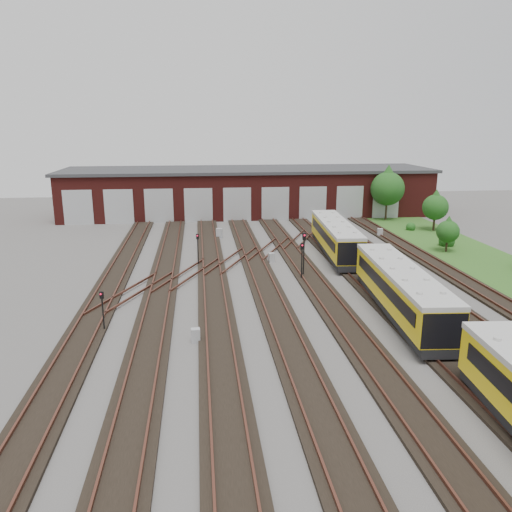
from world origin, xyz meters
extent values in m
plane|color=#44413F|center=(0.00, 0.00, 0.00)|extent=(120.00, 120.00, 0.00)
cube|color=black|center=(-14.00, 0.00, 0.09)|extent=(2.40, 70.00, 0.18)
cube|color=brown|center=(-14.72, 0.00, 0.26)|extent=(0.10, 70.00, 0.15)
cube|color=brown|center=(-13.28, 0.00, 0.26)|extent=(0.10, 70.00, 0.15)
cube|color=black|center=(-10.00, 0.00, 0.09)|extent=(2.40, 70.00, 0.18)
cube|color=brown|center=(-10.72, 0.00, 0.26)|extent=(0.10, 70.00, 0.15)
cube|color=brown|center=(-9.28, 0.00, 0.26)|extent=(0.10, 70.00, 0.15)
cube|color=black|center=(-6.00, 0.00, 0.09)|extent=(2.40, 70.00, 0.18)
cube|color=brown|center=(-6.72, 0.00, 0.26)|extent=(0.10, 70.00, 0.15)
cube|color=brown|center=(-5.28, 0.00, 0.26)|extent=(0.10, 70.00, 0.15)
cube|color=black|center=(-2.00, 0.00, 0.09)|extent=(2.40, 70.00, 0.18)
cube|color=brown|center=(-2.72, 0.00, 0.26)|extent=(0.10, 70.00, 0.15)
cube|color=brown|center=(-1.28, 0.00, 0.26)|extent=(0.10, 70.00, 0.15)
cube|color=black|center=(2.00, 0.00, 0.09)|extent=(2.40, 70.00, 0.18)
cube|color=brown|center=(1.28, 0.00, 0.26)|extent=(0.10, 70.00, 0.15)
cube|color=brown|center=(2.72, 0.00, 0.26)|extent=(0.10, 70.00, 0.15)
cube|color=black|center=(6.00, 0.00, 0.09)|extent=(2.40, 70.00, 0.18)
cube|color=brown|center=(5.28, 0.00, 0.26)|extent=(0.10, 70.00, 0.15)
cube|color=brown|center=(6.72, 0.00, 0.26)|extent=(0.10, 70.00, 0.15)
cube|color=black|center=(10.00, 0.00, 0.09)|extent=(2.40, 70.00, 0.18)
cube|color=brown|center=(9.28, 0.00, 0.26)|extent=(0.10, 70.00, 0.15)
cube|color=brown|center=(10.72, 0.00, 0.26)|extent=(0.10, 70.00, 0.15)
cube|color=black|center=(14.00, 0.00, 0.09)|extent=(2.40, 70.00, 0.18)
cube|color=brown|center=(13.28, 0.00, 0.26)|extent=(0.10, 70.00, 0.15)
cube|color=brown|center=(-8.00, 10.00, 0.26)|extent=(5.40, 9.62, 0.15)
cube|color=brown|center=(-4.00, 14.00, 0.26)|extent=(5.40, 9.62, 0.15)
cube|color=brown|center=(0.00, 18.00, 0.26)|extent=(5.40, 9.62, 0.15)
cube|color=brown|center=(-12.00, 6.00, 0.26)|extent=(5.40, 9.62, 0.15)
cube|color=brown|center=(4.00, 22.00, 0.26)|extent=(5.40, 9.62, 0.15)
cube|color=#4F1613|center=(0.00, 40.00, 3.00)|extent=(50.00, 12.00, 6.00)
cube|color=#323335|center=(0.00, 40.00, 6.15)|extent=(51.00, 12.50, 0.40)
cube|color=#AAADB0|center=(-22.00, 33.98, 2.20)|extent=(3.60, 0.12, 4.40)
cube|color=#AAADB0|center=(-17.00, 33.98, 2.20)|extent=(3.60, 0.12, 4.40)
cube|color=#AAADB0|center=(-12.00, 33.98, 2.20)|extent=(3.60, 0.12, 4.40)
cube|color=#AAADB0|center=(-7.00, 33.98, 2.20)|extent=(3.60, 0.12, 4.40)
cube|color=#AAADB0|center=(-2.00, 33.98, 2.20)|extent=(3.60, 0.12, 4.40)
cube|color=#AAADB0|center=(3.00, 33.98, 2.20)|extent=(3.60, 0.12, 4.40)
cube|color=#AAADB0|center=(8.00, 33.98, 2.20)|extent=(3.60, 0.12, 4.40)
cube|color=#AAADB0|center=(13.00, 33.98, 2.20)|extent=(3.60, 0.12, 4.40)
cube|color=#AAADB0|center=(18.00, 33.98, 2.20)|extent=(3.60, 0.12, 4.40)
cube|color=#27541C|center=(19.00, 10.00, 0.03)|extent=(8.00, 55.00, 0.05)
cube|color=black|center=(6.00, -0.47, 0.61)|extent=(3.22, 14.20, 0.56)
cube|color=gold|center=(6.00, -0.47, 1.93)|extent=(3.50, 14.22, 2.06)
cube|color=#B6B6B1|center=(6.00, -0.47, 3.10)|extent=(3.59, 14.23, 0.28)
cube|color=black|center=(4.76, -0.38, 2.16)|extent=(1.00, 12.36, 0.80)
cube|color=black|center=(7.24, -0.56, 2.16)|extent=(1.00, 12.36, 0.80)
cube|color=black|center=(6.00, 15.53, 0.61)|extent=(3.22, 14.20, 0.56)
cube|color=gold|center=(6.00, 15.53, 1.93)|extent=(3.50, 14.22, 2.06)
cube|color=#B6B6B1|center=(6.00, 15.53, 3.10)|extent=(3.59, 14.23, 0.28)
cube|color=black|center=(4.76, 15.62, 2.16)|extent=(1.00, 12.36, 0.80)
cube|color=black|center=(7.24, 15.44, 2.16)|extent=(1.00, 12.36, 0.80)
cylinder|color=black|center=(-12.91, -0.89, 1.07)|extent=(0.09, 0.09, 2.13)
cube|color=black|center=(-12.91, -0.89, 2.35)|extent=(0.25, 0.21, 0.44)
sphere|color=red|center=(-12.91, -0.98, 2.44)|extent=(0.10, 0.10, 0.10)
cylinder|color=black|center=(-7.14, 13.22, 1.22)|extent=(0.09, 0.09, 2.45)
cube|color=black|center=(-7.14, 13.22, 2.69)|extent=(0.26, 0.18, 0.47)
sphere|color=red|center=(-7.14, 13.13, 2.78)|extent=(0.11, 0.11, 0.11)
cylinder|color=black|center=(1.20, 8.07, 1.27)|extent=(0.10, 0.10, 2.55)
cube|color=black|center=(1.20, 8.07, 2.81)|extent=(0.28, 0.18, 0.52)
sphere|color=red|center=(1.20, 7.97, 2.91)|extent=(0.12, 0.12, 0.12)
cylinder|color=black|center=(1.55, 9.03, 1.56)|extent=(0.11, 0.11, 3.12)
cube|color=black|center=(1.55, 9.03, 3.40)|extent=(0.29, 0.18, 0.56)
sphere|color=red|center=(1.55, 8.92, 3.52)|extent=(0.14, 0.14, 0.14)
cube|color=#9D9FA2|center=(-7.35, -3.10, 0.43)|extent=(0.54, 0.47, 0.85)
cube|color=#9D9FA2|center=(-4.78, 24.47, 0.53)|extent=(0.73, 0.64, 1.06)
cube|color=#9D9FA2|center=(-0.46, 13.61, 0.44)|extent=(0.61, 0.54, 0.88)
cube|color=#9D9FA2|center=(5.73, 19.10, 0.46)|extent=(0.69, 0.64, 0.91)
cube|color=#9D9FA2|center=(13.24, 22.90, 0.47)|extent=(0.62, 0.54, 0.94)
cylinder|color=#2E2214|center=(17.66, 32.81, 1.13)|extent=(0.25, 0.25, 2.25)
sphere|color=#174012|center=(17.66, 32.81, 4.13)|extent=(4.38, 4.38, 4.38)
cone|color=#174012|center=(17.66, 32.81, 5.70)|extent=(3.76, 3.76, 3.13)
cylinder|color=#2E2214|center=(20.74, 25.31, 0.77)|extent=(0.26, 0.26, 1.54)
sphere|color=#174012|center=(20.74, 25.31, 2.83)|extent=(3.00, 3.00, 3.00)
cone|color=#174012|center=(20.74, 25.31, 3.90)|extent=(2.57, 2.57, 2.14)
cylinder|color=#2E2214|center=(17.32, 15.41, 0.57)|extent=(0.21, 0.21, 1.14)
sphere|color=#174012|center=(17.32, 15.41, 2.08)|extent=(2.21, 2.21, 2.21)
cone|color=#174012|center=(17.32, 15.41, 2.87)|extent=(1.89, 1.89, 1.58)
sphere|color=#174012|center=(18.58, 17.81, 0.82)|extent=(1.63, 1.63, 1.63)
sphere|color=#174012|center=(18.15, 25.88, 0.56)|extent=(1.12, 1.12, 1.12)
camera|label=1|loc=(-6.94, -30.07, 12.26)|focal=35.00mm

